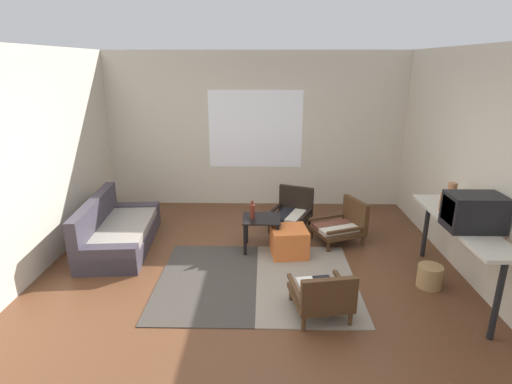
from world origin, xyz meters
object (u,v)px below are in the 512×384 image
couch (117,232)px  armchair_by_window (292,211)px  coffee_table (261,225)px  glass_bottle (253,211)px  console_shelf (460,229)px  armchair_corner (343,224)px  armchair_striped_foreground (322,295)px  crt_television (474,212)px  ottoman_orange (289,242)px  clay_vase (451,201)px  wicker_basket (430,276)px

couch → armchair_by_window: size_ratio=2.28×
coffee_table → glass_bottle: 0.25m
armchair_by_window → console_shelf: console_shelf is taller
armchair_by_window → glass_bottle: (-0.60, -0.82, 0.30)m
couch → coffee_table: couch is taller
armchair_corner → glass_bottle: bearing=-167.7°
armchair_striped_foreground → console_shelf: 1.72m
armchair_corner → crt_television: bearing=-56.5°
coffee_table → ottoman_orange: bearing=-24.2°
couch → armchair_by_window: (2.52, 0.77, 0.06)m
coffee_table → armchair_striped_foreground: armchair_striped_foreground is taller
ottoman_orange → glass_bottle: size_ratio=1.87×
coffee_table → crt_television: (2.18, -1.25, 0.68)m
clay_vase → glass_bottle: bearing=162.9°
coffee_table → armchair_corner: size_ratio=0.64×
coffee_table → armchair_corner: armchair_corner is taller
console_shelf → wicker_basket: console_shelf is taller
coffee_table → wicker_basket: size_ratio=1.84×
crt_television → armchair_corner: bearing=123.5°
couch → armchair_striped_foreground: couch is taller
armchair_striped_foreground → armchair_corner: (0.55, 1.85, 0.02)m
couch → wicker_basket: couch is taller
armchair_striped_foreground → crt_television: bearing=11.9°
crt_television → clay_vase: (0.00, 0.53, -0.07)m
couch → armchair_striped_foreground: bearing=-31.1°
armchair_corner → clay_vase: 1.58m
couch → crt_television: 4.49m
armchair_by_window → couch: bearing=-163.0°
armchair_striped_foreground → ottoman_orange: armchair_striped_foreground is taller
ottoman_orange → wicker_basket: bearing=-26.3°
coffee_table → clay_vase: size_ratio=1.51×
coffee_table → glass_bottle: bearing=-176.4°
clay_vase → ottoman_orange: bearing=163.1°
armchair_by_window → console_shelf: (1.71, -1.84, 0.49)m
armchair_striped_foreground → wicker_basket: 1.48m
glass_bottle → crt_television: bearing=-28.3°
console_shelf → glass_bottle: bearing=156.1°
armchair_by_window → armchair_corner: bearing=-37.5°
armchair_by_window → console_shelf: 2.56m
coffee_table → console_shelf: bearing=-25.2°
console_shelf → crt_television: 0.35m
coffee_table → console_shelf: 2.45m
armchair_striped_foreground → coffee_table: bearing=111.8°
ottoman_orange → console_shelf: (1.81, -0.86, 0.57)m
crt_television → glass_bottle: (-2.30, 1.24, -0.47)m
armchair_corner → console_shelf: size_ratio=0.44×
couch → glass_bottle: size_ratio=7.16×
armchair_by_window → armchair_striped_foreground: (0.15, -2.39, -0.01)m
couch → armchair_striped_foreground: size_ratio=2.58×
couch → coffee_table: (2.05, -0.04, 0.14)m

